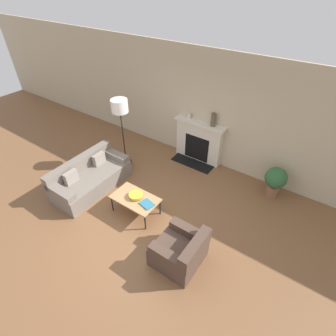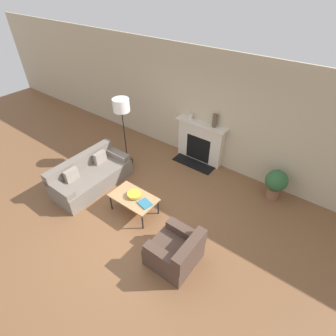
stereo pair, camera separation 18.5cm
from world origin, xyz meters
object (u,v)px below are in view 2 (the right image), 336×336
at_px(fireplace, 200,142).
at_px(bowl, 134,194).
at_px(couch, 91,176).
at_px(armchair_near, 176,251).
at_px(potted_plant, 276,182).
at_px(mantel_vase_center_left, 215,121).
at_px(floor_lamp, 122,109).
at_px(coffee_table, 134,198).
at_px(mantel_vase_left, 191,116).
at_px(book, 145,203).

xyz_separation_m(fireplace, bowl, (-0.10, -2.47, -0.08)).
xyz_separation_m(fireplace, couch, (-1.54, -2.49, -0.27)).
xyz_separation_m(armchair_near, potted_plant, (0.82, 2.70, 0.17)).
bearing_deg(mantel_vase_center_left, fireplace, -177.61).
relative_size(couch, potted_plant, 2.49).
xyz_separation_m(bowl, floor_lamp, (-1.41, 1.20, 1.09)).
bearing_deg(couch, floor_lamp, -1.35).
bearing_deg(floor_lamp, fireplace, 40.00).
height_order(coffee_table, mantel_vase_left, mantel_vase_left).
bearing_deg(mantel_vase_center_left, mantel_vase_left, 180.00).
height_order(couch, coffee_table, couch).
xyz_separation_m(floor_lamp, potted_plant, (3.67, 1.00, -1.11)).
bearing_deg(coffee_table, potted_plant, 44.88).
bearing_deg(book, armchair_near, -10.43).
bearing_deg(potted_plant, mantel_vase_left, 173.59).
distance_m(fireplace, armchair_near, 3.27).
bearing_deg(mantel_vase_left, fireplace, -2.42).
height_order(coffee_table, bowl, bowl).
xyz_separation_m(couch, potted_plant, (3.70, 2.22, 0.17)).
height_order(armchair_near, book, armchair_near).
distance_m(armchair_near, floor_lamp, 3.55).
distance_m(floor_lamp, mantel_vase_left, 1.77).
height_order(book, floor_lamp, floor_lamp).
distance_m(couch, book, 1.77).
bearing_deg(fireplace, floor_lamp, -140.00).
bearing_deg(armchair_near, bowl, -109.11).
bearing_deg(potted_plant, fireplace, 172.96).
bearing_deg(book, mantel_vase_left, 114.60).
distance_m(book, mantel_vase_left, 2.70).
xyz_separation_m(book, floor_lamp, (-1.74, 1.24, 1.12)).
distance_m(bowl, potted_plant, 3.16).
bearing_deg(fireplace, potted_plant, -7.04).
relative_size(coffee_table, floor_lamp, 0.55).
height_order(couch, floor_lamp, floor_lamp).
bearing_deg(mantel_vase_left, couch, -115.62).
distance_m(fireplace, potted_plant, 2.17).
relative_size(coffee_table, mantel_vase_center_left, 2.96).
bearing_deg(mantel_vase_left, book, -77.33).
height_order(bowl, potted_plant, potted_plant).
distance_m(fireplace, couch, 2.94).
xyz_separation_m(fireplace, mantel_vase_left, (-0.34, 0.01, 0.65)).
relative_size(coffee_table, mantel_vase_left, 6.96).
distance_m(mantel_vase_left, potted_plant, 2.62).
bearing_deg(book, potted_plant, 61.27).
relative_size(floor_lamp, mantel_vase_left, 12.73).
bearing_deg(bowl, coffee_table, -77.58).
bearing_deg(mantel_vase_left, potted_plant, -6.41).
height_order(mantel_vase_left, mantel_vase_center_left, mantel_vase_center_left).
relative_size(couch, bowl, 6.25).
relative_size(floor_lamp, potted_plant, 2.41).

